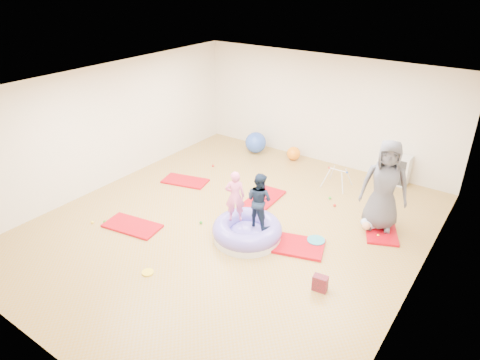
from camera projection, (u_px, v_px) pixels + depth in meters
The scene contains 19 objects.
room at pixel (231, 162), 8.02m from camera, with size 7.01×8.01×2.81m.
gym_mat_front_left at pixel (132, 226), 8.58m from camera, with size 1.14×0.57×0.05m, color #AE000D.
gym_mat_mid_left at pixel (185, 181), 10.37m from camera, with size 1.07×0.54×0.04m, color #AE000D.
gym_mat_center_back at pixel (263, 199), 9.57m from camera, with size 1.14×0.57×0.05m, color #AE000D.
gym_mat_right at pixel (287, 244), 8.00m from camera, with size 1.34×0.67×0.06m, color #AE000D.
gym_mat_rear_right at pixel (380, 228), 8.51m from camera, with size 1.17×0.59×0.05m, color #AE000D.
inflatable_cushion at pixel (247, 231), 8.15m from camera, with size 1.34×1.34×0.42m.
child_pink at pixel (235, 194), 7.95m from camera, with size 0.37×0.24×1.02m, color pink.
child_navy at pixel (259, 198), 7.77m from camera, with size 0.52×0.40×1.07m, color #131F36.
adult_caregiver at pixel (385, 186), 8.12m from camera, with size 0.89×0.58×1.82m, color #494952.
infant at pixel (368, 224), 8.41m from camera, with size 0.34×0.34×0.20m.
ball_pit_balls at pixel (253, 207), 9.22m from camera, with size 4.97×3.80×0.06m.
exercise_ball_blue at pixel (256, 143), 11.90m from camera, with size 0.58×0.58×0.58m, color #2A4EB8.
exercise_ball_orange at pixel (294, 153), 11.48m from camera, with size 0.37×0.37×0.37m, color orange.
infant_play_gym at pixel (337, 175), 10.00m from camera, with size 0.60×0.57×0.46m.
cube_shelf at pixel (394, 169), 10.20m from camera, with size 0.72×0.35×0.72m.
balance_disc at pixel (316, 241), 8.07m from camera, with size 0.34×0.34×0.07m, color teal.
backpack at pixel (320, 283), 6.86m from camera, with size 0.24×0.14×0.27m, color #A3102B.
yellow_toy at pixel (148, 273), 7.28m from camera, with size 0.21×0.21×0.03m, color yellow.
Camera 1 is at (4.36, -5.88, 4.69)m, focal length 32.00 mm.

